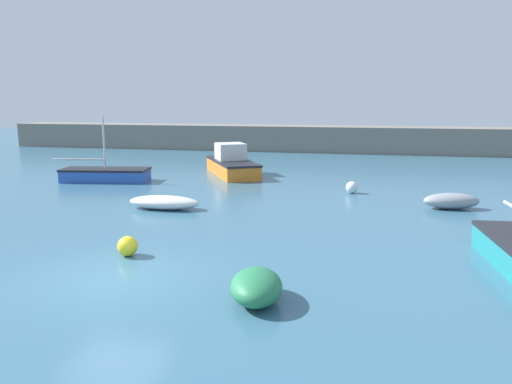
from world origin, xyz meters
name	(u,v)px	position (x,y,z in m)	size (l,w,h in m)	color
ground_plane	(113,281)	(0.00, 0.00, -0.10)	(120.00, 120.00, 0.20)	#38667F
harbor_breakwater	(297,138)	(0.00, 33.49, 1.11)	(54.71, 3.72, 2.22)	slate
motorboat_grey_hull	(232,164)	(-1.82, 18.04, 0.66)	(4.65, 6.07, 1.89)	orange
rowboat_blue_near	(164,202)	(-1.98, 8.00, 0.28)	(3.08, 1.24, 0.56)	white
fishing_dinghy_green	(256,287)	(3.95, -0.69, 0.36)	(1.50, 2.02, 0.72)	#287A4C
sailboat_short_mast	(106,175)	(-8.05, 14.01, 0.38)	(5.47, 2.55, 3.63)	#2D56B7
dinghy_near_pier	(451,201)	(9.76, 10.68, 0.34)	(2.45, 1.41, 0.67)	gray
mooring_buoy_white	(352,187)	(5.56, 13.34, 0.29)	(0.59, 0.59, 0.59)	white
mooring_buoy_yellow	(128,246)	(-0.47, 1.76, 0.30)	(0.59, 0.59, 0.59)	yellow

